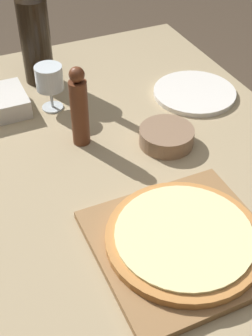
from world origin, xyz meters
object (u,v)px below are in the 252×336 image
object	(u,v)px
wine_glass	(49,79)
small_bowl	(166,137)
pizza	(184,237)
pepper_mill	(79,108)
wine_bottle	(35,34)

from	to	relation	value
wine_glass	small_bowl	world-z (taller)	wine_glass
pizza	small_bowl	distance (m)	0.34
pizza	small_bowl	xyz separation A→B (m)	(0.13, 0.32, -0.01)
pepper_mill	wine_glass	distance (m)	0.18
wine_bottle	wine_glass	size ratio (longest dim) A/B	2.86
pizza	wine_bottle	world-z (taller)	wine_bottle
wine_bottle	pepper_mill	xyz separation A→B (m)	(0.01, -0.35, -0.05)
wine_bottle	wine_glass	distance (m)	0.18
pizza	pepper_mill	distance (m)	0.43
pizza	wine_glass	bearing A→B (deg)	98.12
pizza	wine_bottle	distance (m)	0.78
pepper_mill	wine_glass	bearing A→B (deg)	96.51
wine_bottle	small_bowl	world-z (taller)	wine_bottle
small_bowl	pizza	bearing A→B (deg)	-112.39
pizza	wine_bottle	xyz separation A→B (m)	(-0.07, 0.76, 0.12)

